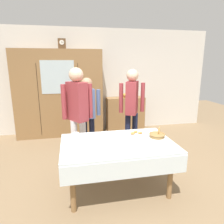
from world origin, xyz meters
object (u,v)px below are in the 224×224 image
object	(u,v)px
tea_cup_mid_left	(76,135)
person_by_cabinet	(88,109)
bookshelf_low	(125,114)
tea_cup_near_left	(75,140)
tea_cup_center	(80,144)
person_behind_table_left	(77,108)
wall_cabinet	(59,94)
dining_table	(118,150)
person_beside_shelf	(132,104)
tea_cup_back_edge	(124,150)
book_stack	(126,96)
spoon_front_edge	(107,145)
pastry_plate	(136,134)
spoon_mid_right	(116,140)
mantel_clock	(62,44)
tea_cup_far_right	(130,141)
bread_basket	(157,135)

from	to	relation	value
tea_cup_mid_left	person_by_cabinet	world-z (taller)	person_by_cabinet
bookshelf_low	tea_cup_near_left	world-z (taller)	bookshelf_low
tea_cup_center	person_behind_table_left	world-z (taller)	person_behind_table_left
person_by_cabinet	tea_cup_center	bearing A→B (deg)	-99.34
wall_cabinet	dining_table	bearing A→B (deg)	-70.83
tea_cup_mid_left	person_beside_shelf	world-z (taller)	person_beside_shelf
dining_table	tea_cup_back_edge	size ratio (longest dim) A/B	12.22
book_stack	spoon_front_edge	bearing A→B (deg)	-110.24
pastry_plate	person_by_cabinet	distance (m)	1.30
tea_cup_mid_left	spoon_front_edge	size ratio (longest dim) A/B	1.09
tea_cup_center	tea_cup_near_left	distance (m)	0.16
wall_cabinet	spoon_mid_right	size ratio (longest dim) A/B	18.05
spoon_mid_right	person_beside_shelf	size ratio (longest dim) A/B	0.07
spoon_front_edge	spoon_mid_right	world-z (taller)	same
tea_cup_center	person_by_cabinet	size ratio (longest dim) A/B	0.08
mantel_clock	tea_cup_far_right	xyz separation A→B (m)	(0.94, -2.59, -1.51)
pastry_plate	person_behind_table_left	distance (m)	1.08
dining_table	spoon_mid_right	world-z (taller)	spoon_mid_right
spoon_front_edge	mantel_clock	bearing A→B (deg)	102.87
mantel_clock	bread_basket	size ratio (longest dim) A/B	1.00
dining_table	spoon_front_edge	bearing A→B (deg)	-163.01
bread_basket	person_behind_table_left	size ratio (longest dim) A/B	0.14
tea_cup_back_edge	spoon_front_edge	bearing A→B (deg)	123.58
pastry_plate	tea_cup_back_edge	bearing A→B (deg)	-121.72
dining_table	tea_cup_far_right	xyz separation A→B (m)	(0.17, -0.01, 0.13)
wall_cabinet	spoon_front_edge	xyz separation A→B (m)	(0.73, -2.64, -0.34)
pastry_plate	person_beside_shelf	distance (m)	0.96
tea_cup_mid_left	spoon_front_edge	bearing A→B (deg)	-48.08
book_stack	bookshelf_low	bearing A→B (deg)	180.00
bookshelf_low	person_by_cabinet	bearing A→B (deg)	-131.82
pastry_plate	person_behind_table_left	world-z (taller)	person_behind_table_left
dining_table	person_by_cabinet	size ratio (longest dim) A/B	1.02
dining_table	tea_cup_near_left	bearing A→B (deg)	163.83
person_behind_table_left	person_beside_shelf	bearing A→B (deg)	18.26
mantel_clock	person_by_cabinet	bearing A→B (deg)	-68.96
tea_cup_mid_left	pastry_plate	world-z (taller)	tea_cup_mid_left
book_stack	person_by_cabinet	bearing A→B (deg)	-131.82
mantel_clock	person_behind_table_left	distance (m)	2.15
dining_table	tea_cup_mid_left	bearing A→B (deg)	145.10
dining_table	person_by_cabinet	world-z (taller)	person_by_cabinet
tea_cup_back_edge	dining_table	bearing A→B (deg)	89.79
person_beside_shelf	tea_cup_center	bearing A→B (deg)	-133.30
tea_cup_far_right	spoon_front_edge	size ratio (longest dim) A/B	1.09
tea_cup_center	tea_cup_far_right	bearing A→B (deg)	-2.46
tea_cup_mid_left	spoon_front_edge	distance (m)	0.61
tea_cup_mid_left	person_behind_table_left	world-z (taller)	person_behind_table_left
spoon_mid_right	tea_cup_mid_left	bearing A→B (deg)	153.14
tea_cup_far_right	bread_basket	distance (m)	0.48
bread_basket	person_by_cabinet	distance (m)	1.59
spoon_front_edge	tea_cup_center	bearing A→B (deg)	168.11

